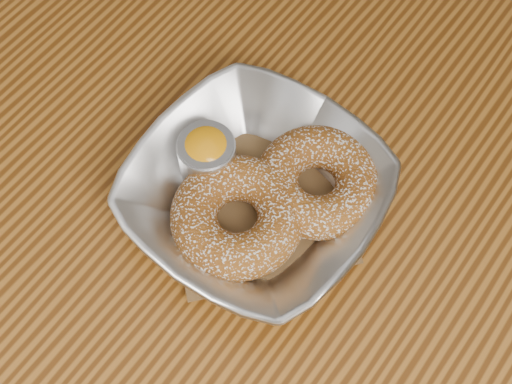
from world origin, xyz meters
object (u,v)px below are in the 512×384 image
Objects in this scene: table at (328,290)px; serving_bowl at (256,195)px; ramekin at (207,156)px; donut_front at (237,217)px; donut_back at (317,181)px.

serving_bowl is at bearing -173.27° from table.
table is at bearing 6.73° from serving_bowl.
serving_bowl is at bearing -0.44° from ramekin.
donut_back is at bearing 63.07° from donut_front.
donut_front is (0.00, -0.03, 0.00)m from serving_bowl.
ramekin is at bearing 152.72° from donut_front.
donut_back is 0.09m from ramekin.
ramekin is (-0.09, -0.04, 0.01)m from donut_back.
ramekin is (-0.13, -0.01, 0.13)m from table.
serving_bowl reaches higher than donut_back.
donut_front is at bearing -27.28° from ramekin.
ramekin reaches higher than serving_bowl.
ramekin reaches higher than donut_back.
donut_front is 2.07× the size of ramekin.
donut_front reaches higher than table.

